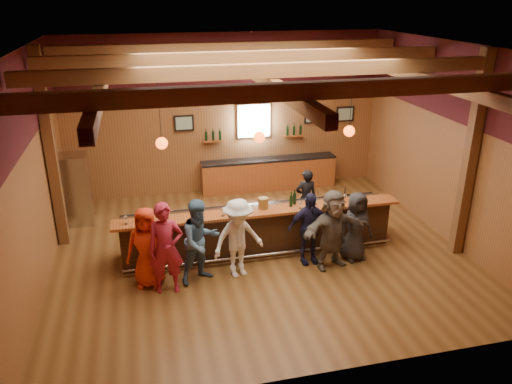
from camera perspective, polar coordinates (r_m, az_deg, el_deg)
room at (r=10.33m, az=0.31°, el=9.13°), size 9.04×9.00×4.52m
bar_counter at (r=11.32m, az=0.26°, el=-4.16°), size 6.30×1.07×1.11m
back_bar_cabinet at (r=14.80m, az=1.47°, el=2.09°), size 4.00×0.52×0.95m
window at (r=14.46m, az=-0.25°, el=8.14°), size 0.95×0.09×0.95m
framed_pictures at (r=14.65m, az=3.10°, el=8.50°), size 5.35×0.05×0.45m
wine_shelves at (r=14.50m, az=-0.19°, el=6.43°), size 3.00×0.18×0.30m
pendant_lights at (r=10.40m, az=0.38°, el=6.35°), size 4.24×0.24×1.37m
stainless_fridge at (r=13.27m, az=-19.91°, el=0.29°), size 0.70×0.70×1.80m
customer_orange at (r=10.08m, az=-12.35°, el=-6.20°), size 0.92×0.71×1.67m
customer_redvest at (r=9.77m, az=-10.25°, el=-6.37°), size 0.71×0.49×1.86m
customer_denim at (r=10.04m, az=-6.39°, el=-5.61°), size 1.05×0.95×1.77m
customer_white at (r=10.16m, az=-2.04°, el=-5.32°), size 1.23×0.91×1.70m
customer_navy at (r=10.72m, az=6.06°, el=-4.15°), size 0.97×0.44×1.62m
customer_brown at (r=10.59m, az=8.73°, el=-4.25°), size 1.69×0.90×1.74m
customer_dark at (r=11.02m, az=11.34°, el=-3.88°), size 0.84×0.62×1.56m
bartender at (r=12.43m, az=5.72°, el=-0.70°), size 0.55×0.37×1.48m
ice_bucket at (r=10.83m, az=0.84°, el=-1.28°), size 0.22×0.22×0.24m
bottle_a at (r=10.95m, az=4.03°, el=-1.01°), size 0.07×0.07×0.34m
bottle_b at (r=11.07m, az=4.43°, el=-0.76°), size 0.07×0.07×0.34m
glass_a at (r=10.44m, az=-14.69°, el=-2.90°), size 0.08×0.08×0.19m
glass_b at (r=10.38m, az=-11.16°, el=-2.79°), size 0.08×0.08×0.17m
glass_c at (r=10.50m, az=-6.96°, el=-2.19°), size 0.08×0.08×0.18m
glass_d at (r=10.48m, az=-3.80°, el=-2.05°), size 0.09×0.09×0.20m
glass_e at (r=10.69m, az=-1.83°, el=-1.51°), size 0.09×0.09×0.20m
glass_f at (r=10.87m, az=5.09°, el=-1.30°), size 0.07×0.07×0.16m
glass_g at (r=11.12m, az=6.90°, el=-0.85°), size 0.07×0.07×0.16m
glass_h at (r=11.33m, az=10.15°, el=-0.49°), size 0.08×0.08×0.19m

